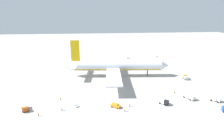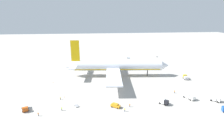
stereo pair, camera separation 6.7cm
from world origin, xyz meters
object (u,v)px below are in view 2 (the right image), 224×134
Objects in this scene: service_truck_3 at (186,77)px; baggage_cart_1 at (157,57)px; ground_worker_0 at (125,110)px; ground_worker_1 at (130,105)px; traffic_cone_2 at (64,65)px; traffic_cone_3 at (155,66)px; service_van at (115,105)px; ground_worker_5 at (62,109)px; airliner at (116,66)px; baggage_cart_0 at (128,58)px; service_truck_5 at (215,99)px; ground_worker_2 at (174,92)px; service_truck_2 at (163,101)px; baggage_cart_2 at (77,106)px; ground_worker_3 at (38,114)px; traffic_cone_0 at (53,82)px; traffic_cone_1 at (64,97)px; ground_worker_4 at (60,98)px; service_truck_1 at (25,108)px; service_truck_4 at (189,96)px; traffic_cone_4 at (75,66)px.

baggage_cart_1 is (3.97, 65.94, -1.09)m from service_truck_3.
ground_worker_1 is (3.20, 3.87, 0.01)m from ground_worker_0.
service_truck_3 is at bearing -26.79° from traffic_cone_2.
ground_worker_0 is 81.14m from traffic_cone_3.
ground_worker_5 is at bearing -179.55° from service_van.
airliner reaches higher than baggage_cart_0.
ground_worker_1 is at bearing 50.44° from ground_worker_0.
traffic_cone_3 is (68.59, 66.84, -0.64)m from ground_worker_5.
service_van is 1.66× the size of baggage_cart_1.
service_truck_5 is at bearing 0.46° from service_van.
baggage_cart_0 is 1.82× the size of ground_worker_2.
airliner reaches higher than ground_worker_5.
service_truck_2 is 49.53m from ground_worker_5.
traffic_cone_2 is (-17.33, 74.93, 0.01)m from baggage_cart_2.
ground_worker_0 is 3.18× the size of traffic_cone_2.
traffic_cone_0 is (-1.88, 40.44, -0.64)m from ground_worker_3.
traffic_cone_1 is (-52.26, -82.87, 0.01)m from baggage_cart_0.
ground_worker_4 is 11.48m from ground_worker_5.
ground_worker_2 is 61.66m from traffic_cone_1.
baggage_cart_1 is at bearing 86.55° from service_truck_3.
service_truck_2 is at bearing 1.32° from service_van.
service_truck_1 is (-48.41, -42.66, -6.29)m from airliner.
ground_worker_4 is (-67.77, 6.18, -0.59)m from service_truck_4.
baggage_cart_0 is at bearing 43.56° from traffic_cone_0.
baggage_cart_2 is 1.75× the size of ground_worker_3.
ground_worker_1 is (-19.17, -96.92, 0.63)m from baggage_cart_0.
ground_worker_0 is at bearing -117.52° from baggage_cart_1.
baggage_cart_0 is 97.97m from traffic_cone_1.
ground_worker_1 reaches higher than baggage_cart_0.
traffic_cone_3 is at bearing 36.92° from service_truck_1.
service_truck_4 is at bearing -81.38° from baggage_cart_0.
service_van is at bearing 0.45° from ground_worker_5.
service_truck_3 is 100.06m from traffic_cone_2.
service_truck_2 reaches higher than service_truck_4.
service_truck_5 is 2.75× the size of ground_worker_1.
service_truck_2 reaches higher than ground_worker_2.
baggage_cart_0 is at bearing 77.49° from ground_worker_0.
ground_worker_3 is 77.12m from traffic_cone_4.
baggage_cart_2 is 5.67× the size of traffic_cone_1.
service_truck_5 reaches higher than service_van.
traffic_cone_4 is at bearing 90.24° from ground_worker_5.
ground_worker_5 reaches higher than baggage_cart_2.
traffic_cone_2 is (6.61, 75.71, -0.99)m from service_truck_1.
traffic_cone_1 is at bearing 59.08° from ground_worker_4.
service_truck_3 reaches higher than service_van.
traffic_cone_3 is at bearing 86.99° from service_truck_4.
service_truck_1 is 2.03× the size of baggage_cart_1.
airliner is 138.50× the size of traffic_cone_3.
traffic_cone_2 is (-75.93, 73.06, -1.13)m from service_truck_4.
traffic_cone_0 is (-90.18, 3.97, -1.08)m from service_truck_3.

